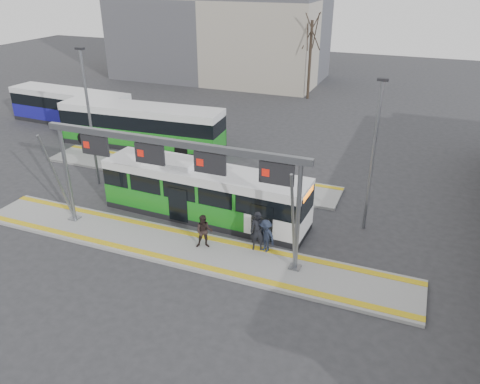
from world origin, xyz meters
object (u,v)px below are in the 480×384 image
(gantry, at_px, (172,162))
(passenger_b, at_px, (204,232))
(passenger_a, at_px, (258,231))
(passenger_c, at_px, (266,236))
(hero_bus, at_px, (204,193))

(gantry, bearing_deg, passenger_b, 3.91)
(passenger_a, xyz_separation_m, passenger_c, (0.38, -0.00, -0.15))
(hero_bus, relative_size, passenger_b, 6.74)
(passenger_c, bearing_deg, hero_bus, 175.80)
(passenger_b, bearing_deg, gantry, 161.42)
(passenger_c, bearing_deg, passenger_a, -157.34)
(hero_bus, height_order, passenger_c, hero_bus)
(gantry, height_order, passenger_b, gantry)
(gantry, xyz_separation_m, hero_bus, (-0.00, 3.03, -2.90))
(passenger_a, height_order, passenger_b, passenger_a)
(gantry, bearing_deg, passenger_a, 12.53)
(passenger_a, relative_size, passenger_b, 1.15)
(gantry, xyz_separation_m, passenger_b, (1.42, 0.10, -3.32))
(gantry, distance_m, passenger_c, 5.42)
(passenger_b, relative_size, passenger_c, 1.03)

